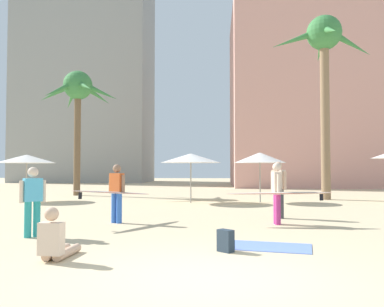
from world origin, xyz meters
name	(u,v)px	position (x,y,z in m)	size (l,w,h in m)	color
ground	(208,278)	(0.00, 0.00, 0.00)	(120.00, 120.00, 0.00)	beige
hotel_pink	(318,99)	(9.57, 31.72, 8.13)	(16.08, 11.88, 16.26)	#DB9989
hotel_tower_gray	(87,38)	(-15.74, 40.94, 17.48)	(15.37, 8.50, 34.96)	gray
palm_tree_far_left	(78,94)	(-8.20, 17.25, 6.06)	(4.92, 4.28, 7.44)	brown
palm_tree_left	(324,51)	(5.70, 14.94, 7.70)	(5.38, 5.48, 9.56)	#896B4C
cafe_umbrella_0	(27,159)	(-9.14, 12.87, 2.06)	(2.74, 2.74, 2.26)	gray
cafe_umbrella_2	(191,158)	(-1.10, 12.54, 2.07)	(2.79, 2.79, 2.29)	gray
cafe_umbrella_3	(260,158)	(2.13, 12.97, 2.10)	(2.42, 2.42, 2.34)	gray
beach_towel	(267,247)	(1.14, 2.34, 0.01)	(1.72, 1.01, 0.01)	#6684E0
backpack	(226,241)	(0.29, 1.82, 0.20)	(0.35, 0.35, 0.42)	#273543
person_mid_center	(116,191)	(-2.80, 5.50, 0.92)	(1.91, 2.47, 1.71)	blue
person_far_right	(278,192)	(1.83, 5.52, 0.93)	(2.93, 0.76, 1.75)	#B7337F
person_near_left	(279,187)	(2.09, 7.03, 0.99)	(0.48, 0.51, 1.80)	#3D3D42
person_near_right	(33,199)	(-4.14, 3.15, 0.88)	(0.51, 0.48, 1.62)	teal
person_mid_left	(56,241)	(-2.67, 0.97, 0.32)	(0.44, 0.99, 0.93)	#D1A889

